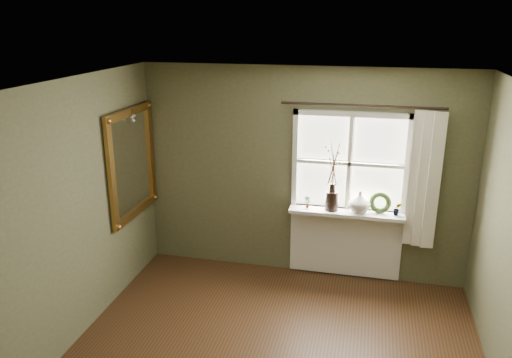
{
  "coord_description": "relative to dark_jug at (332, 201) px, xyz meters",
  "views": [
    {
      "loc": [
        0.76,
        -3.52,
        3.14
      ],
      "look_at": [
        -0.43,
        1.55,
        1.43
      ],
      "focal_mm": 35.0,
      "sensor_mm": 36.0,
      "label": 1
    }
  ],
  "objects": [
    {
      "name": "window_apron",
      "position": [
        0.18,
        0.11,
        -0.58
      ],
      "size": [
        1.36,
        0.04,
        0.88
      ],
      "primitive_type": "cube",
      "color": "white",
      "rests_on": "ground"
    },
    {
      "name": "wall_left",
      "position": [
        -2.42,
        -2.12,
        0.26
      ],
      "size": [
        0.1,
        4.5,
        2.6
      ],
      "primitive_type": "cube",
      "color": "brown",
      "rests_on": "ground"
    },
    {
      "name": "dark_jug",
      "position": [
        0.0,
        0.0,
        0.0
      ],
      "size": [
        0.2,
        0.2,
        0.23
      ],
      "primitive_type": "cylinder",
      "rotation": [
        0.0,
        0.0,
        0.32
      ],
      "color": "black",
      "rests_on": "window_sill"
    },
    {
      "name": "curtain",
      "position": [
        1.02,
        0.01,
        0.33
      ],
      "size": [
        0.36,
        0.12,
        1.59
      ],
      "primitive_type": "cube",
      "color": "silver",
      "rests_on": "wall_back"
    },
    {
      "name": "window_sill",
      "position": [
        0.18,
        0.0,
        -0.14
      ],
      "size": [
        1.36,
        0.26,
        0.04
      ],
      "primitive_type": "cube",
      "color": "white",
      "rests_on": "wall_back"
    },
    {
      "name": "wall_back",
      "position": [
        -0.37,
        0.18,
        0.26
      ],
      "size": [
        4.0,
        0.1,
        2.6
      ],
      "primitive_type": "cube",
      "color": "brown",
      "rests_on": "ground"
    },
    {
      "name": "curtain_rod",
      "position": [
        0.28,
        0.05,
        1.14
      ],
      "size": [
        1.84,
        0.03,
        0.03
      ],
      "primitive_type": "cylinder",
      "rotation": [
        0.0,
        1.57,
        0.0
      ],
      "color": "black",
      "rests_on": "wall_back"
    },
    {
      "name": "wreath",
      "position": [
        0.56,
        0.04,
        -0.02
      ],
      "size": [
        0.26,
        0.12,
        0.26
      ],
      "primitive_type": "torus",
      "rotation": [
        1.36,
        0.0,
        -0.02
      ],
      "color": "#344A21",
      "rests_on": "window_sill"
    },
    {
      "name": "potted_plant_left",
      "position": [
        -0.29,
        0.0,
        -0.04
      ],
      "size": [
        0.09,
        0.08,
        0.15
      ],
      "primitive_type": "imported",
      "rotation": [
        0.0,
        0.0,
        0.35
      ],
      "color": "#344A21",
      "rests_on": "window_sill"
    },
    {
      "name": "gilt_mirror",
      "position": [
        -2.33,
        -0.45,
        0.44
      ],
      "size": [
        0.1,
        1.1,
        1.32
      ],
      "color": "white",
      "rests_on": "wall_left"
    },
    {
      "name": "window_frame",
      "position": [
        0.18,
        0.11,
        0.44
      ],
      "size": [
        1.36,
        0.06,
        1.24
      ],
      "color": "white",
      "rests_on": "wall_back"
    },
    {
      "name": "ceiling",
      "position": [
        -0.37,
        -2.12,
        1.56
      ],
      "size": [
        4.5,
        4.5,
        0.0
      ],
      "primitive_type": "plane",
      "color": "silver",
      "rests_on": "ground"
    },
    {
      "name": "potted_plant_right",
      "position": [
        0.76,
        0.0,
        -0.04
      ],
      "size": [
        0.09,
        0.07,
        0.16
      ],
      "primitive_type": "imported",
      "rotation": [
        0.0,
        0.0,
        0.02
      ],
      "color": "#344A21",
      "rests_on": "window_sill"
    },
    {
      "name": "cream_vase",
      "position": [
        0.33,
        0.0,
        0.01
      ],
      "size": [
        0.29,
        0.29,
        0.26
      ],
      "primitive_type": "imported",
      "rotation": [
        0.0,
        0.0,
        -0.19
      ],
      "color": "beige",
      "rests_on": "window_sill"
    }
  ]
}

